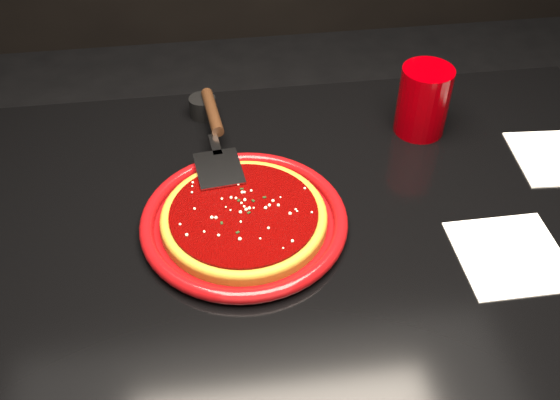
# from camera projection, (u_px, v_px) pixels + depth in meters

# --- Properties ---
(table) EXTENTS (1.20, 0.80, 0.75)m
(table) POSITION_uv_depth(u_px,v_px,m) (304.00, 362.00, 1.22)
(table) COLOR black
(table) RESTS_ON floor
(plate) EXTENTS (0.41, 0.41, 0.02)m
(plate) POSITION_uv_depth(u_px,v_px,m) (244.00, 221.00, 0.96)
(plate) COLOR maroon
(plate) RESTS_ON table
(pizza_crust) EXTENTS (0.33, 0.33, 0.01)m
(pizza_crust) POSITION_uv_depth(u_px,v_px,m) (244.00, 219.00, 0.96)
(pizza_crust) COLOR #91621B
(pizza_crust) RESTS_ON plate
(pizza_crust_rim) EXTENTS (0.33, 0.33, 0.02)m
(pizza_crust_rim) POSITION_uv_depth(u_px,v_px,m) (244.00, 216.00, 0.95)
(pizza_crust_rim) COLOR #91621B
(pizza_crust_rim) RESTS_ON plate
(pizza_sauce) EXTENTS (0.29, 0.29, 0.01)m
(pizza_sauce) POSITION_uv_depth(u_px,v_px,m) (244.00, 214.00, 0.95)
(pizza_sauce) COLOR #600101
(pizza_sauce) RESTS_ON plate
(parmesan_dusting) EXTENTS (0.22, 0.22, 0.01)m
(parmesan_dusting) POSITION_uv_depth(u_px,v_px,m) (244.00, 211.00, 0.95)
(parmesan_dusting) COLOR beige
(parmesan_dusting) RESTS_ON plate
(basil_flecks) EXTENTS (0.20, 0.20, 0.00)m
(basil_flecks) POSITION_uv_depth(u_px,v_px,m) (244.00, 211.00, 0.95)
(basil_flecks) COLOR black
(basil_flecks) RESTS_ON plate
(pizza_server) EXTENTS (0.12, 0.32, 0.02)m
(pizza_server) POSITION_uv_depth(u_px,v_px,m) (216.00, 136.00, 1.07)
(pizza_server) COLOR #B4B7BC
(pizza_server) RESTS_ON plate
(cup) EXTENTS (0.11, 0.11, 0.13)m
(cup) POSITION_uv_depth(u_px,v_px,m) (423.00, 101.00, 1.11)
(cup) COLOR #900004
(cup) RESTS_ON table
(napkin_a) EXTENTS (0.16, 0.16, 0.00)m
(napkin_a) POSITION_uv_depth(u_px,v_px,m) (510.00, 255.00, 0.92)
(napkin_a) COLOR silver
(napkin_a) RESTS_ON table
(napkin_b) EXTENTS (0.15, 0.16, 0.00)m
(napkin_b) POSITION_uv_depth(u_px,v_px,m) (556.00, 158.00, 1.09)
(napkin_b) COLOR silver
(napkin_b) RESTS_ON table
(ramekin) EXTENTS (0.07, 0.07, 0.04)m
(ramekin) POSITION_uv_depth(u_px,v_px,m) (203.00, 107.00, 1.17)
(ramekin) COLOR black
(ramekin) RESTS_ON table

